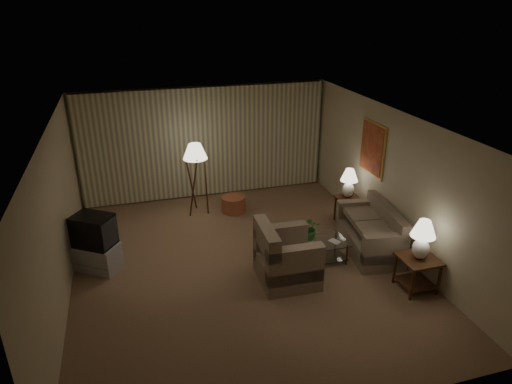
{
  "coord_description": "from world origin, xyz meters",
  "views": [
    {
      "loc": [
        -1.78,
        -7.02,
        4.62
      ],
      "look_at": [
        0.44,
        0.6,
        1.18
      ],
      "focal_mm": 32.0,
      "sensor_mm": 36.0,
      "label": 1
    }
  ],
  "objects_px": {
    "table_lamp_far": "(349,181)",
    "floor_lamp": "(196,178)",
    "sofa": "(369,234)",
    "side_table_near": "(418,267)",
    "tv_cabinet": "(98,257)",
    "table_lamp_near": "(423,236)",
    "vase": "(310,240)",
    "armchair": "(287,258)",
    "side_table_far": "(347,205)",
    "crt_tv": "(93,231)",
    "coffee_table": "(317,249)",
    "ottoman": "(233,204)"
  },
  "relations": [
    {
      "from": "side_table_far",
      "to": "crt_tv",
      "type": "distance_m",
      "value": 5.23
    },
    {
      "from": "sofa",
      "to": "table_lamp_near",
      "type": "xyz_separation_m",
      "value": [
        0.15,
        -1.35,
        0.65
      ]
    },
    {
      "from": "sofa",
      "to": "side_table_near",
      "type": "relative_size",
      "value": 3.08
    },
    {
      "from": "sofa",
      "to": "floor_lamp",
      "type": "height_order",
      "value": "floor_lamp"
    },
    {
      "from": "side_table_near",
      "to": "crt_tv",
      "type": "relative_size",
      "value": 0.74
    },
    {
      "from": "ottoman",
      "to": "vase",
      "type": "bearing_deg",
      "value": -72.26
    },
    {
      "from": "armchair",
      "to": "table_lamp_near",
      "type": "distance_m",
      "value": 2.27
    },
    {
      "from": "vase",
      "to": "side_table_far",
      "type": "bearing_deg",
      "value": 43.28
    },
    {
      "from": "floor_lamp",
      "to": "tv_cabinet",
      "type": "bearing_deg",
      "value": -139.65
    },
    {
      "from": "coffee_table",
      "to": "floor_lamp",
      "type": "distance_m",
      "value": 3.31
    },
    {
      "from": "table_lamp_near",
      "to": "table_lamp_far",
      "type": "bearing_deg",
      "value": 90.0
    },
    {
      "from": "tv_cabinet",
      "to": "crt_tv",
      "type": "xyz_separation_m",
      "value": [
        0.0,
        0.0,
        0.54
      ]
    },
    {
      "from": "table_lamp_far",
      "to": "tv_cabinet",
      "type": "relative_size",
      "value": 0.71
    },
    {
      "from": "side_table_far",
      "to": "table_lamp_near",
      "type": "xyz_separation_m",
      "value": [
        0.0,
        -2.6,
        0.62
      ]
    },
    {
      "from": "sofa",
      "to": "table_lamp_far",
      "type": "height_order",
      "value": "table_lamp_far"
    },
    {
      "from": "armchair",
      "to": "side_table_far",
      "type": "bearing_deg",
      "value": -47.48
    },
    {
      "from": "tv_cabinet",
      "to": "floor_lamp",
      "type": "bearing_deg",
      "value": 74.59
    },
    {
      "from": "table_lamp_far",
      "to": "crt_tv",
      "type": "xyz_separation_m",
      "value": [
        -5.2,
        -0.44,
        -0.19
      ]
    },
    {
      "from": "floor_lamp",
      "to": "vase",
      "type": "distance_m",
      "value": 3.2
    },
    {
      "from": "floor_lamp",
      "to": "side_table_near",
      "type": "bearing_deg",
      "value": -52.47
    },
    {
      "from": "sofa",
      "to": "armchair",
      "type": "xyz_separation_m",
      "value": [
        -1.86,
        -0.48,
        0.06
      ]
    },
    {
      "from": "table_lamp_far",
      "to": "tv_cabinet",
      "type": "xyz_separation_m",
      "value": [
        -5.2,
        -0.44,
        -0.73
      ]
    },
    {
      "from": "side_table_near",
      "to": "vase",
      "type": "height_order",
      "value": "side_table_near"
    },
    {
      "from": "vase",
      "to": "table_lamp_far",
      "type": "bearing_deg",
      "value": 43.28
    },
    {
      "from": "table_lamp_far",
      "to": "ottoman",
      "type": "height_order",
      "value": "table_lamp_far"
    },
    {
      "from": "side_table_far",
      "to": "vase",
      "type": "bearing_deg",
      "value": -136.72
    },
    {
      "from": "armchair",
      "to": "vase",
      "type": "height_order",
      "value": "armchair"
    },
    {
      "from": "floor_lamp",
      "to": "vase",
      "type": "bearing_deg",
      "value": -59.26
    },
    {
      "from": "crt_tv",
      "to": "coffee_table",
      "type": "bearing_deg",
      "value": 21.21
    },
    {
      "from": "side_table_far",
      "to": "table_lamp_near",
      "type": "distance_m",
      "value": 2.67
    },
    {
      "from": "ottoman",
      "to": "side_table_near",
      "type": "bearing_deg",
      "value": -59.44
    },
    {
      "from": "crt_tv",
      "to": "floor_lamp",
      "type": "xyz_separation_m",
      "value": [
        2.14,
        1.82,
        0.08
      ]
    },
    {
      "from": "side_table_near",
      "to": "tv_cabinet",
      "type": "bearing_deg",
      "value": 157.47
    },
    {
      "from": "side_table_near",
      "to": "tv_cabinet",
      "type": "height_order",
      "value": "side_table_near"
    },
    {
      "from": "crt_tv",
      "to": "tv_cabinet",
      "type": "bearing_deg",
      "value": 0.0
    },
    {
      "from": "floor_lamp",
      "to": "table_lamp_near",
      "type": "bearing_deg",
      "value": -52.47
    },
    {
      "from": "crt_tv",
      "to": "floor_lamp",
      "type": "distance_m",
      "value": 2.81
    },
    {
      "from": "floor_lamp",
      "to": "vase",
      "type": "height_order",
      "value": "floor_lamp"
    },
    {
      "from": "sofa",
      "to": "coffee_table",
      "type": "bearing_deg",
      "value": -77.07
    },
    {
      "from": "ottoman",
      "to": "vase",
      "type": "distance_m",
      "value": 2.72
    },
    {
      "from": "ottoman",
      "to": "vase",
      "type": "height_order",
      "value": "vase"
    },
    {
      "from": "side_table_far",
      "to": "tv_cabinet",
      "type": "xyz_separation_m",
      "value": [
        -5.2,
        -0.44,
        -0.15
      ]
    },
    {
      "from": "coffee_table",
      "to": "table_lamp_near",
      "type": "bearing_deg",
      "value": -44.24
    },
    {
      "from": "table_lamp_near",
      "to": "table_lamp_far",
      "type": "distance_m",
      "value": 2.6
    },
    {
      "from": "table_lamp_far",
      "to": "floor_lamp",
      "type": "height_order",
      "value": "floor_lamp"
    },
    {
      "from": "side_table_near",
      "to": "table_lamp_near",
      "type": "bearing_deg",
      "value": 26.57
    },
    {
      "from": "coffee_table",
      "to": "crt_tv",
      "type": "relative_size",
      "value": 1.37
    },
    {
      "from": "table_lamp_far",
      "to": "vase",
      "type": "relative_size",
      "value": 4.11
    },
    {
      "from": "table_lamp_near",
      "to": "tv_cabinet",
      "type": "bearing_deg",
      "value": 157.47
    },
    {
      "from": "crt_tv",
      "to": "armchair",
      "type": "bearing_deg",
      "value": 12.21
    }
  ]
}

